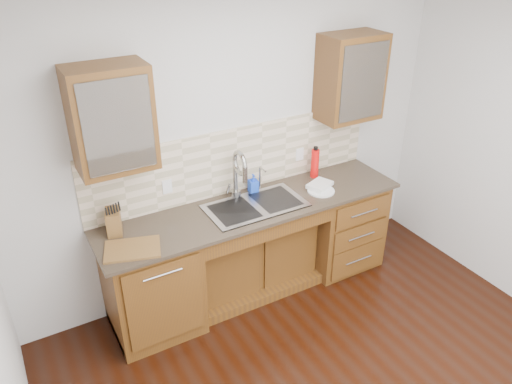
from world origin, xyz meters
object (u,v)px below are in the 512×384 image
soap_bottle (253,183)px  knife_block (114,222)px  water_bottle (315,163)px  plate (321,191)px  cutting_board (132,249)px

soap_bottle → knife_block: bearing=-173.2°
water_bottle → knife_block: (-1.89, -0.02, -0.04)m
plate → knife_block: 1.79m
soap_bottle → plate: (0.53, -0.29, -0.08)m
soap_bottle → water_bottle: water_bottle is taller
soap_bottle → cutting_board: bearing=-159.5°
soap_bottle → plate: bearing=-24.0°
plate → soap_bottle: bearing=151.2°
knife_block → water_bottle: bearing=15.9°
cutting_board → plate: bearing=1.6°
soap_bottle → plate: soap_bottle is taller
soap_bottle → knife_block: size_ratio=0.88×
water_bottle → knife_block: water_bottle is taller
plate → cutting_board: cutting_board is taller
cutting_board → water_bottle: bearing=9.8°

